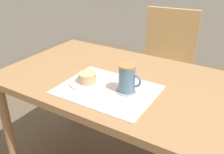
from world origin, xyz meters
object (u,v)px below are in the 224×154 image
at_px(pastry_plate, 88,83).
at_px(coffee_mug, 127,78).
at_px(dining_table, 128,93).
at_px(pastry, 87,77).
at_px(wooden_chair, 165,67).

relative_size(pastry_plate, coffee_mug, 1.33).
distance_m(dining_table, pastry_plate, 0.22).
relative_size(dining_table, pastry, 15.12).
distance_m(wooden_chair, pastry_plate, 0.87).
xyz_separation_m(wooden_chair, coffee_mug, (0.10, -0.81, 0.28)).
bearing_deg(pastry, coffee_mug, 9.73).
distance_m(dining_table, wooden_chair, 0.71).
bearing_deg(coffee_mug, pastry, -170.27).
relative_size(dining_table, pastry_plate, 7.91).
distance_m(pastry_plate, pastry, 0.03).
distance_m(wooden_chair, coffee_mug, 0.86).
relative_size(dining_table, coffee_mug, 10.52).
distance_m(dining_table, pastry, 0.23).
relative_size(wooden_chair, coffee_mug, 7.24).
height_order(pastry_plate, coffee_mug, coffee_mug).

